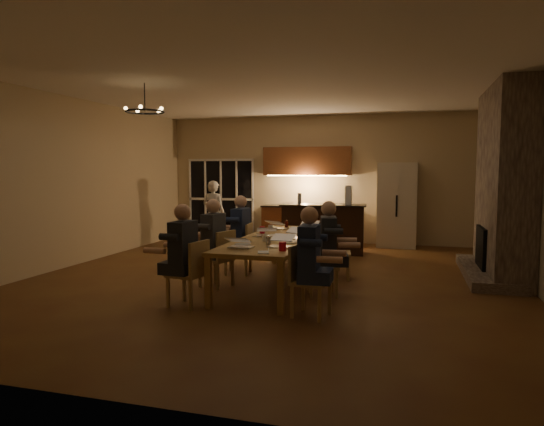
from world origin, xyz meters
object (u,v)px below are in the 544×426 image
(laptop_a, at_px, (241,239))
(laptop_b, at_px, (281,239))
(chair_right_near, at_px, (311,281))
(standing_person, at_px, (214,213))
(chair_left_mid, at_px, (216,258))
(plate_far, at_px, (310,233))
(chandelier, at_px, (145,112))
(bar_blender, at_px, (349,195))
(chair_left_near, at_px, (187,273))
(can_cola, at_px, (286,224))
(plate_near, at_px, (290,242))
(bar_bottle, at_px, (300,198))
(dining_table, at_px, (277,261))
(plate_left, at_px, (243,244))
(redcup_mid, at_px, (262,230))
(person_left_mid, at_px, (214,243))
(mug_front, at_px, (265,238))
(person_right_mid, at_px, (328,248))
(person_left_far, at_px, (241,234))
(laptop_e, at_px, (279,223))
(chair_right_far, at_px, (337,252))
(redcup_near, at_px, (283,246))
(chair_right_mid, at_px, (322,265))
(chair_left_far, at_px, (238,249))
(laptop_c, at_px, (267,229))
(mug_back, at_px, (271,228))
(refrigerator, at_px, (397,205))
(laptop_f, at_px, (308,224))
(bar_island, at_px, (323,229))
(laptop_d, at_px, (294,232))
(can_silver, at_px, (268,241))
(person_left_near, at_px, (183,256))

(laptop_a, bearing_deg, laptop_b, -158.59)
(chair_right_near, bearing_deg, standing_person, 44.41)
(chair_left_mid, xyz_separation_m, plate_far, (1.27, 1.13, 0.31))
(chandelier, relative_size, bar_blender, 1.49)
(chair_left_near, height_order, can_cola, chair_left_near)
(laptop_b, xyz_separation_m, plate_near, (0.02, 0.45, -0.10))
(laptop_a, bearing_deg, bar_bottle, -86.99)
(dining_table, bearing_deg, can_cola, 98.14)
(laptop_a, xyz_separation_m, plate_left, (-0.05, 0.22, -0.10))
(dining_table, bearing_deg, redcup_mid, 131.75)
(person_left_mid, distance_m, bar_blender, 4.00)
(mug_front, bearing_deg, person_right_mid, -4.01)
(person_right_mid, distance_m, person_left_far, 2.08)
(laptop_a, xyz_separation_m, laptop_e, (-0.06, 2.23, 0.00))
(person_left_mid, xyz_separation_m, plate_left, (0.64, -0.44, 0.07))
(person_left_mid, distance_m, plate_left, 0.77)
(mug_front, bearing_deg, plate_near, -7.50)
(chair_left_mid, distance_m, laptop_a, 1.03)
(chair_left_mid, bearing_deg, chair_right_far, 139.75)
(redcup_near, bearing_deg, chair_left_near, -164.75)
(chair_right_mid, height_order, plate_far, chair_right_mid)
(chair_left_far, relative_size, chair_right_near, 1.00)
(chair_right_far, bearing_deg, chair_right_near, 170.95)
(plate_far, bearing_deg, can_cola, 129.59)
(person_right_mid, height_order, plate_near, person_right_mid)
(chair_right_far, relative_size, redcup_mid, 7.42)
(plate_far, bearing_deg, redcup_near, -89.73)
(laptop_c, xyz_separation_m, mug_back, (-0.13, 0.70, -0.06))
(plate_far, xyz_separation_m, bar_bottle, (-0.72, 2.39, 0.44))
(refrigerator, bearing_deg, chair_left_far, -123.54)
(person_left_far, height_order, chandelier, chandelier)
(person_left_far, bearing_deg, redcup_mid, 67.29)
(laptop_b, height_order, plate_far, laptop_b)
(chair_left_near, xyz_separation_m, laptop_b, (1.12, 0.64, 0.42))
(can_cola, relative_size, plate_left, 0.51)
(laptop_f, xyz_separation_m, bar_blender, (0.45, 2.13, 0.42))
(chandelier, xyz_separation_m, laptop_e, (1.80, 1.53, -1.89))
(bar_blender, bearing_deg, chair_right_mid, -84.04)
(chair_right_near, relative_size, person_right_mid, 0.64)
(chair_right_mid, xyz_separation_m, plate_left, (-1.09, -0.38, 0.31))
(redcup_near, bearing_deg, plate_near, 96.56)
(redcup_near, bearing_deg, bar_island, 92.69)
(laptop_d, xyz_separation_m, can_silver, (-0.22, -0.72, -0.05))
(bar_island, xyz_separation_m, bar_blender, (0.54, 0.03, 0.75))
(bar_island, bearing_deg, can_cola, -107.92)
(chair_right_far, distance_m, chandelier, 3.89)
(standing_person, relative_size, bar_bottle, 6.56)
(person_left_near, distance_m, redcup_near, 1.32)
(bar_island, relative_size, laptop_b, 5.79)
(laptop_e, xyz_separation_m, plate_near, (0.60, -1.60, -0.10))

